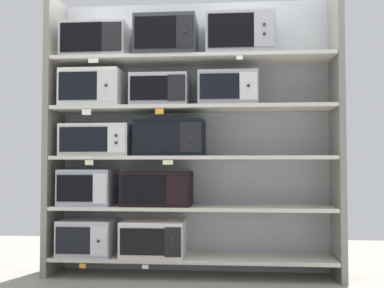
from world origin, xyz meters
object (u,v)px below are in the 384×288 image
at_px(microwave_2, 88,187).
at_px(microwave_3, 157,189).
at_px(microwave_11, 240,37).
at_px(microwave_6, 93,89).
at_px(microwave_4, 97,140).
at_px(microwave_9, 96,42).
at_px(microwave_1, 154,238).
at_px(microwave_0, 88,237).
at_px(microwave_7, 160,91).
at_px(microwave_10, 167,39).
at_px(microwave_8, 228,90).
at_px(microwave_5, 170,138).

height_order(microwave_2, microwave_3, microwave_2).
bearing_deg(microwave_11, microwave_6, 179.99).
height_order(microwave_4, microwave_9, microwave_9).
bearing_deg(microwave_1, microwave_2, 179.99).
relative_size(microwave_0, microwave_7, 0.93).
bearing_deg(microwave_11, microwave_7, 179.97).
xyz_separation_m(microwave_4, microwave_11, (1.20, -0.00, 0.86)).
bearing_deg(microwave_10, microwave_8, 0.02).
relative_size(microwave_1, microwave_2, 1.19).
height_order(microwave_3, microwave_4, microwave_4).
xyz_separation_m(microwave_4, microwave_6, (-0.04, 0.00, 0.43)).
xyz_separation_m(microwave_0, microwave_9, (0.05, -0.00, 1.65)).
height_order(microwave_5, microwave_7, microwave_7).
height_order(microwave_5, microwave_10, microwave_10).
height_order(microwave_2, microwave_5, microwave_5).
distance_m(microwave_0, microwave_4, 0.81).
bearing_deg(microwave_10, microwave_5, -0.03).
xyz_separation_m(microwave_4, microwave_8, (1.10, 0.00, 0.42)).
bearing_deg(microwave_6, microwave_3, -0.02).
bearing_deg(microwave_5, microwave_7, 179.86).
relative_size(microwave_0, microwave_10, 0.88).
relative_size(microwave_1, microwave_5, 0.90).
xyz_separation_m(microwave_9, microwave_11, (1.22, -0.00, 0.02)).
xyz_separation_m(microwave_0, microwave_11, (1.27, -0.00, 1.66)).
distance_m(microwave_1, microwave_3, 0.41).
distance_m(microwave_0, microwave_2, 0.41).
height_order(microwave_0, microwave_1, microwave_0).
bearing_deg(microwave_1, microwave_6, -180.00).
bearing_deg(microwave_6, microwave_10, -0.02).
bearing_deg(microwave_6, microwave_0, 179.87).
relative_size(microwave_2, microwave_3, 0.77).
xyz_separation_m(microwave_3, microwave_9, (-0.53, -0.00, 1.24)).
xyz_separation_m(microwave_8, microwave_9, (-1.12, -0.00, 0.42)).
xyz_separation_m(microwave_2, microwave_4, (0.07, -0.00, 0.39)).
bearing_deg(microwave_3, microwave_0, 179.97).
relative_size(microwave_7, microwave_8, 0.99).
bearing_deg(microwave_2, microwave_3, -0.03).
bearing_deg(microwave_11, microwave_5, 179.99).
relative_size(microwave_8, microwave_9, 0.89).
height_order(microwave_10, microwave_11, microwave_11).
bearing_deg(microwave_3, microwave_9, -179.99).
xyz_separation_m(microwave_6, microwave_9, (0.02, -0.00, 0.40)).
distance_m(microwave_0, microwave_1, 0.55).
height_order(microwave_0, microwave_4, microwave_4).
xyz_separation_m(microwave_3, microwave_11, (0.69, -0.00, 1.26)).
distance_m(microwave_6, microwave_10, 0.76).
xyz_separation_m(microwave_1, microwave_10, (0.10, -0.00, 1.66)).
bearing_deg(microwave_3, microwave_1, 179.56).
distance_m(microwave_5, microwave_6, 0.78).
distance_m(microwave_3, microwave_11, 1.44).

